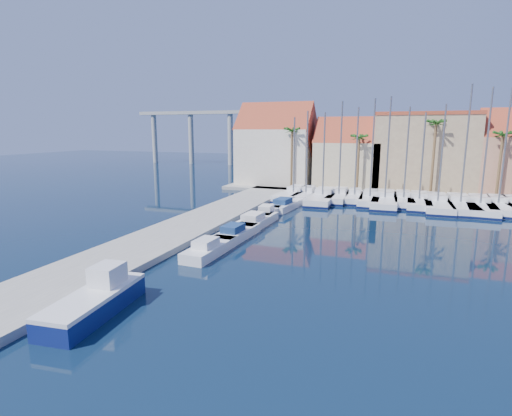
{
  "coord_description": "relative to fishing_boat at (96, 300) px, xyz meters",
  "views": [
    {
      "loc": [
        10.22,
        -17.81,
        9.53
      ],
      "look_at": [
        -1.23,
        13.19,
        3.0
      ],
      "focal_mm": 28.0,
      "sensor_mm": 36.0,
      "label": 1
    }
  ],
  "objects": [
    {
      "name": "motorboat_west_2",
      "position": [
        1.1,
        21.1,
        -0.25
      ],
      "size": [
        2.61,
        7.22,
        1.4
      ],
      "rotation": [
        0.0,
        0.0,
        -0.05
      ],
      "color": "white",
      "rests_on": "ground"
    },
    {
      "name": "sailboat_3",
      "position": [
        6.76,
        38.82,
        -0.16
      ],
      "size": [
        2.63,
        9.5,
        13.13
      ],
      "rotation": [
        0.0,
        0.0,
        -0.01
      ],
      "color": "white",
      "rests_on": "ground"
    },
    {
      "name": "ground",
      "position": [
        4.44,
        2.35,
        -0.76
      ],
      "size": [
        260.0,
        260.0,
        0.0
      ],
      "primitive_type": "plane",
      "color": "black",
      "rests_on": "ground"
    },
    {
      "name": "building_1",
      "position": [
        6.44,
        49.35,
        4.54
      ],
      "size": [
        10.3,
        8.0,
        11.0
      ],
      "color": "#C2B089",
      "rests_on": "shore_north"
    },
    {
      "name": "sailboat_8",
      "position": [
        16.82,
        38.41,
        -0.2
      ],
      "size": [
        2.94,
        10.76,
        11.53
      ],
      "rotation": [
        0.0,
        0.0,
        -0.01
      ],
      "color": "white",
      "rests_on": "ground"
    },
    {
      "name": "motorboat_west_3",
      "position": [
        0.91,
        25.46,
        -0.25
      ],
      "size": [
        2.24,
        5.94,
        1.4
      ],
      "rotation": [
        0.0,
        0.0,
        0.07
      ],
      "color": "white",
      "rests_on": "ground"
    },
    {
      "name": "sailboat_10",
      "position": [
        21.37,
        37.86,
        -0.18
      ],
      "size": [
        3.67,
        11.98,
        14.61
      ],
      "rotation": [
        0.0,
        0.0,
        0.05
      ],
      "color": "white",
      "rests_on": "ground"
    },
    {
      "name": "palm_0",
      "position": [
        -1.56,
        44.35,
        8.32
      ],
      "size": [
        2.6,
        2.6,
        10.15
      ],
      "color": "brown",
      "rests_on": "shore_north"
    },
    {
      "name": "building_2",
      "position": [
        17.44,
        50.35,
        5.5
      ],
      "size": [
        14.2,
        10.2,
        11.5
      ],
      "color": "tan",
      "rests_on": "shore_north"
    },
    {
      "name": "sailboat_13",
      "position": [
        27.18,
        39.14,
        -0.18
      ],
      "size": [
        3.16,
        9.3,
        11.16
      ],
      "rotation": [
        0.0,
        0.0,
        0.08
      ],
      "color": "white",
      "rests_on": "ground"
    },
    {
      "name": "sailboat_7",
      "position": [
        14.94,
        38.81,
        -0.16
      ],
      "size": [
        2.97,
        9.21,
        12.26
      ],
      "rotation": [
        0.0,
        0.0,
        0.06
      ],
      "color": "white",
      "rests_on": "ground"
    },
    {
      "name": "palm_3",
      "position": [
        26.44,
        44.35,
        7.85
      ],
      "size": [
        2.6,
        2.6,
        9.65
      ],
      "color": "brown",
      "rests_on": "shore_north"
    },
    {
      "name": "palm_1",
      "position": [
        8.44,
        44.35,
        7.37
      ],
      "size": [
        2.6,
        2.6,
        9.15
      ],
      "color": "brown",
      "rests_on": "shore_north"
    },
    {
      "name": "sailboat_11",
      "position": [
        23.55,
        37.88,
        -0.18
      ],
      "size": [
        3.84,
        12.17,
        14.21
      ],
      "rotation": [
        0.0,
        0.0,
        -0.06
      ],
      "color": "white",
      "rests_on": "ground"
    },
    {
      "name": "motorboat_west_0",
      "position": [
        1.03,
        11.01,
        -0.25
      ],
      "size": [
        2.09,
        6.04,
        1.4
      ],
      "rotation": [
        0.0,
        0.0,
        -0.03
      ],
      "color": "white",
      "rests_on": "ground"
    },
    {
      "name": "sailboat_6",
      "position": [
        12.72,
        38.09,
        -0.19
      ],
      "size": [
        3.28,
        11.84,
        13.5
      ],
      "rotation": [
        0.0,
        0.0,
        0.01
      ],
      "color": "white",
      "rests_on": "ground"
    },
    {
      "name": "palm_2",
      "position": [
        18.44,
        44.35,
        9.26
      ],
      "size": [
        2.6,
        2.6,
        11.15
      ],
      "color": "brown",
      "rests_on": "shore_north"
    },
    {
      "name": "viaduct",
      "position": [
        -34.63,
        84.35,
        9.49
      ],
      "size": [
        48.0,
        2.2,
        14.45
      ],
      "color": "#9E9E99",
      "rests_on": "ground"
    },
    {
      "name": "sailboat_12",
      "position": [
        25.53,
        38.48,
        -0.17
      ],
      "size": [
        3.49,
        11.12,
        14.12
      ],
      "rotation": [
        0.0,
        0.0,
        -0.05
      ],
      "color": "white",
      "rests_on": "ground"
    },
    {
      "name": "quay_west",
      "position": [
        -4.56,
        15.85,
        -0.51
      ],
      "size": [
        6.0,
        77.0,
        0.5
      ],
      "primitive_type": "cube",
      "color": "gray",
      "rests_on": "ground"
    },
    {
      "name": "sailboat_9",
      "position": [
        18.87,
        37.63,
        -0.2
      ],
      "size": [
        3.27,
        11.88,
        12.43
      ],
      "rotation": [
        0.0,
        0.0,
        0.01
      ],
      "color": "white",
      "rests_on": "ground"
    },
    {
      "name": "motorboat_west_1",
      "position": [
        1.15,
        15.94,
        -0.25
      ],
      "size": [
        2.34,
        6.45,
        1.4
      ],
      "rotation": [
        0.0,
        0.0,
        -0.05
      ],
      "color": "white",
      "rests_on": "ground"
    },
    {
      "name": "shore_north",
      "position": [
        14.44,
        50.35,
        -0.51
      ],
      "size": [
        54.0,
        16.0,
        0.5
      ],
      "primitive_type": "cube",
      "color": "gray",
      "rests_on": "ground"
    },
    {
      "name": "motorboat_west_4",
      "position": [
        1.43,
        30.44,
        -0.25
      ],
      "size": [
        2.96,
        7.26,
        1.4
      ],
      "rotation": [
        0.0,
        0.0,
        -0.1
      ],
      "color": "white",
      "rests_on": "ground"
    },
    {
      "name": "sailboat_1",
      "position": [
        2.24,
        38.71,
        -0.17
      ],
      "size": [
        2.42,
        8.92,
        11.96
      ],
      "rotation": [
        0.0,
        0.0,
        -0.01
      ],
      "color": "white",
      "rests_on": "ground"
    },
    {
      "name": "sailboat_4",
      "position": [
        8.77,
        38.89,
        -0.15
      ],
      "size": [
        2.86,
        8.5,
        12.32
      ],
      "rotation": [
        0.0,
        0.0,
        0.08
      ],
      "color": "white",
      "rests_on": "ground"
    },
    {
      "name": "sailboat_5",
      "position": [
        10.84,
        38.28,
        -0.16
      ],
      "size": [
        2.68,
        9.67,
        13.32
      ],
      "rotation": [
        0.0,
        0.0,
        0.01
      ],
      "color": "white",
      "rests_on": "ground"
    },
    {
      "name": "sailboat_2",
      "position": [
        4.8,
        37.56,
        -0.21
      ],
      "size": [
        3.44,
        11.99,
        11.66
      ],
      "rotation": [
        0.0,
        0.0,
        0.03
      ],
      "color": "white",
      "rests_on": "ground"
    },
    {
      "name": "fishing_boat",
      "position": [
        0.0,
        0.0,
        0.0
      ],
      "size": [
        2.85,
        6.74,
        2.29
      ],
      "rotation": [
        0.0,
        0.0,
        0.1
      ],
      "color": "navy",
      "rests_on": "ground"
    },
    {
      "name": "building_0",
      "position": [
        -5.56,
        49.35,
        5.76
      ],
      "size": [
        12.3,
        9.0,
        13.5
      ],
      "color": "beige",
      "rests_on": "shore_north"
    },
    {
      "name": "sailboat_0",
      "position": [
        0.56,
        38.56,
        -0.2
      ],
      "size": [
        3.79,
        11.06,
        11.14
      ],
      "rotation": [
        0.0,
        0.0,
        -0.09
      ],
      "color": "white",
      "rests_on": "ground"
    }
  ]
}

